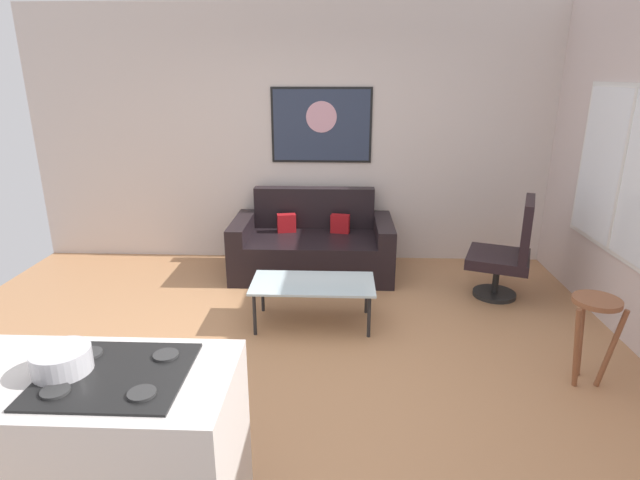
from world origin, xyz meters
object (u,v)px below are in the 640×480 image
(couch, at_px, (313,247))
(mixing_bowl, at_px, (62,362))
(armchair, at_px, (509,251))
(bar_stool, at_px, (594,319))
(coffee_table, at_px, (313,286))
(wall_painting, at_px, (321,125))

(couch, distance_m, mixing_bowl, 3.59)
(armchair, height_order, bar_stool, armchair)
(bar_stool, bearing_deg, couch, 134.88)
(coffee_table, relative_size, armchair, 1.06)
(coffee_table, distance_m, armchair, 1.93)
(couch, height_order, armchair, armchair)
(armchair, bearing_deg, bar_stool, -84.91)
(bar_stool, distance_m, wall_painting, 3.34)
(armchair, bearing_deg, mixing_bowl, -134.14)
(armchair, relative_size, bar_stool, 1.54)
(armchair, relative_size, mixing_bowl, 4.15)
(coffee_table, distance_m, mixing_bowl, 2.46)
(coffee_table, distance_m, bar_stool, 2.12)
(armchair, height_order, wall_painting, wall_painting)
(armchair, bearing_deg, couch, 162.54)
(bar_stool, relative_size, mixing_bowl, 2.70)
(bar_stool, bearing_deg, coffee_table, 157.35)
(coffee_table, height_order, wall_painting, wall_painting)
(armchair, bearing_deg, wall_painting, 149.68)
(mixing_bowl, height_order, wall_painting, wall_painting)
(wall_painting, bearing_deg, bar_stool, -52.08)
(coffee_table, relative_size, mixing_bowl, 4.40)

